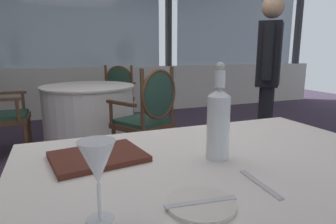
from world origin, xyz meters
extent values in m
plane|color=#47384C|center=(0.00, 0.00, 0.00)|extent=(13.13, 13.13, 0.00)
cube|color=silver|center=(0.00, 3.41, 0.42)|extent=(10.10, 0.12, 0.85)
cube|color=silver|center=(0.00, 3.43, 1.78)|extent=(2.79, 0.02, 1.86)
cube|color=silver|center=(3.17, 3.43, 1.78)|extent=(2.79, 0.02, 1.86)
cube|color=#333338|center=(1.58, 3.41, 1.78)|extent=(0.08, 0.14, 1.86)
cube|color=#333338|center=(4.75, 3.41, 1.78)|extent=(0.08, 0.14, 1.86)
cube|color=white|center=(0.02, -1.06, 0.74)|extent=(1.39, 1.04, 0.02)
cylinder|color=silver|center=(-0.18, -1.26, 0.75)|extent=(0.18, 0.18, 0.01)
cube|color=silver|center=(-0.18, -1.26, 0.76)|extent=(0.19, 0.04, 0.00)
cube|color=silver|center=(0.03, -1.21, 0.75)|extent=(0.03, 0.19, 0.00)
cylinder|color=white|center=(0.03, -0.98, 0.86)|extent=(0.08, 0.08, 0.23)
cone|color=white|center=(0.03, -0.98, 0.99)|extent=(0.08, 0.08, 0.03)
cylinder|color=white|center=(0.03, -0.98, 1.03)|extent=(0.04, 0.04, 0.06)
sphere|color=silver|center=(0.03, -0.98, 1.07)|extent=(0.03, 0.03, 0.03)
cylinder|color=white|center=(-0.43, -1.23, 0.75)|extent=(0.06, 0.06, 0.00)
cylinder|color=white|center=(-0.43, -1.23, 0.79)|extent=(0.01, 0.01, 0.09)
cone|color=white|center=(-0.43, -1.23, 0.88)|extent=(0.08, 0.08, 0.10)
cylinder|color=white|center=(0.12, -0.83, 0.78)|extent=(0.06, 0.06, 0.07)
cube|color=#512319|center=(-0.37, -0.84, 0.76)|extent=(0.35, 0.28, 0.02)
cylinder|color=white|center=(-0.15, 1.53, 0.74)|extent=(1.04, 1.04, 0.02)
cylinder|color=white|center=(-0.15, 1.53, 0.36)|extent=(1.01, 1.01, 0.73)
cube|color=brown|center=(-1.01, 1.55, 0.42)|extent=(0.47, 0.47, 0.05)
cube|color=#284738|center=(-1.01, 1.55, 0.47)|extent=(0.43, 0.43, 0.04)
cylinder|color=brown|center=(-0.80, 1.75, 0.20)|extent=(0.04, 0.04, 0.40)
cylinder|color=brown|center=(-0.81, 1.35, 0.20)|extent=(0.04, 0.04, 0.40)
cube|color=brown|center=(-0.98, 1.80, 0.67)|extent=(0.37, 0.04, 0.03)
cylinder|color=brown|center=(-0.84, 1.80, 0.56)|extent=(0.03, 0.03, 0.22)
cube|color=brown|center=(-0.99, 1.30, 0.67)|extent=(0.37, 0.04, 0.03)
cylinder|color=brown|center=(-0.85, 1.30, 0.56)|extent=(0.03, 0.03, 0.22)
cube|color=brown|center=(0.27, 0.78, 0.42)|extent=(0.62, 0.62, 0.05)
cube|color=#284738|center=(0.27, 0.78, 0.47)|extent=(0.57, 0.57, 0.04)
cylinder|color=brown|center=(0.00, 0.86, 0.20)|extent=(0.04, 0.04, 0.40)
cylinder|color=brown|center=(0.35, 1.05, 0.20)|extent=(0.04, 0.04, 0.40)
cylinder|color=brown|center=(0.19, 0.51, 0.20)|extent=(0.04, 0.04, 0.40)
cylinder|color=brown|center=(0.54, 0.70, 0.20)|extent=(0.04, 0.04, 0.40)
cylinder|color=brown|center=(0.19, 0.51, 0.72)|extent=(0.04, 0.04, 0.53)
cylinder|color=brown|center=(0.54, 0.70, 0.72)|extent=(0.04, 0.04, 0.53)
ellipsoid|color=#284738|center=(0.37, 0.59, 0.74)|extent=(0.37, 0.23, 0.45)
torus|color=brown|center=(0.37, 0.59, 0.74)|extent=(0.42, 0.25, 0.46)
cube|color=brown|center=(0.04, 0.68, 0.67)|extent=(0.21, 0.34, 0.03)
cylinder|color=brown|center=(-0.03, 0.80, 0.56)|extent=(0.03, 0.03, 0.22)
cube|color=brown|center=(0.48, 0.92, 0.67)|extent=(0.21, 0.34, 0.03)
cylinder|color=brown|center=(0.41, 1.04, 0.56)|extent=(0.03, 0.03, 0.22)
cube|color=brown|center=(0.30, 2.27, 0.43)|extent=(0.63, 0.63, 0.05)
cube|color=#284738|center=(0.30, 2.27, 0.47)|extent=(0.58, 0.58, 0.04)
cylinder|color=brown|center=(0.37, 2.00, 0.20)|extent=(0.04, 0.04, 0.40)
cylinder|color=brown|center=(0.02, 2.20, 0.20)|extent=(0.04, 0.04, 0.40)
cylinder|color=brown|center=(0.57, 2.34, 0.20)|extent=(0.04, 0.04, 0.40)
cylinder|color=brown|center=(0.23, 2.55, 0.20)|extent=(0.04, 0.04, 0.40)
cylinder|color=brown|center=(0.57, 2.34, 0.69)|extent=(0.04, 0.04, 0.47)
cylinder|color=brown|center=(0.23, 2.55, 0.69)|extent=(0.04, 0.04, 0.47)
ellipsoid|color=#284738|center=(0.41, 2.45, 0.71)|extent=(0.36, 0.24, 0.40)
torus|color=brown|center=(0.41, 2.45, 0.71)|extent=(0.37, 0.24, 0.41)
cube|color=brown|center=(0.50, 2.12, 0.67)|extent=(0.22, 0.33, 0.03)
cylinder|color=brown|center=(0.43, 2.00, 0.56)|extent=(0.03, 0.03, 0.22)
cube|color=brown|center=(0.07, 2.38, 0.67)|extent=(0.22, 0.33, 0.03)
cylinder|color=brown|center=(0.00, 2.26, 0.56)|extent=(0.03, 0.03, 0.22)
cylinder|color=black|center=(1.50, 0.49, 0.40)|extent=(0.13, 0.13, 0.80)
cylinder|color=black|center=(1.38, 0.36, 0.40)|extent=(0.13, 0.13, 0.80)
cube|color=black|center=(1.44, 0.43, 1.09)|extent=(0.40, 0.40, 0.60)
sphere|color=tan|center=(1.44, 0.43, 1.53)|extent=(0.21, 0.21, 0.21)
cylinder|color=black|center=(1.60, 0.58, 1.12)|extent=(0.09, 0.09, 0.51)
cylinder|color=black|center=(1.29, 0.27, 1.12)|extent=(0.09, 0.09, 0.51)
camera|label=1|loc=(-0.50, -1.84, 1.12)|focal=30.94mm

